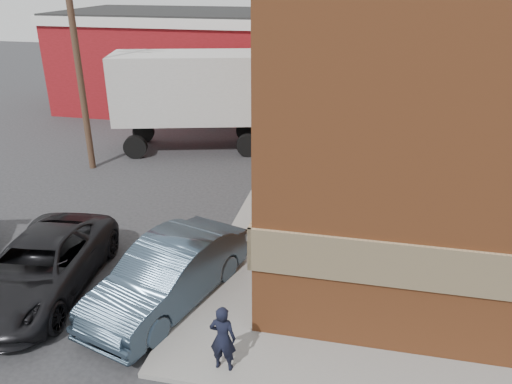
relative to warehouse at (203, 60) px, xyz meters
The scene contains 8 objects.
ground 21.07m from the warehouse, 73.30° to the right, with size 90.00×90.00×0.00m, color #28282B.
sidewalk_west 13.12m from the warehouse, 59.04° to the right, with size 1.80×18.00×0.12m, color gray.
warehouse is the anchor object (origin of this frame).
utility_pole 11.27m from the warehouse, 97.77° to the right, with size 2.00×0.26×9.00m.
man 22.51m from the warehouse, 71.34° to the right, with size 0.55×0.36×1.52m, color black.
sedan 19.99m from the warehouse, 74.85° to the right, with size 1.73×4.97×1.64m, color #304050.
suv_a 19.67m from the warehouse, 84.72° to the right, with size 2.46×5.34×1.48m, color black.
box_truck 8.00m from the warehouse, 69.80° to the right, with size 9.28×4.83×4.39m.
Camera 1 is at (3.54, -8.94, 7.69)m, focal length 35.00 mm.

